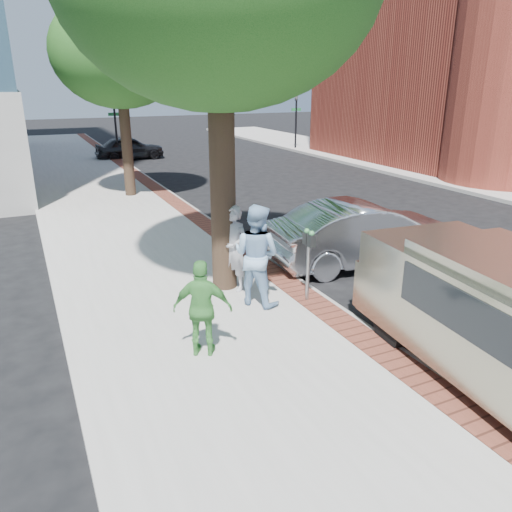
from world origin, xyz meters
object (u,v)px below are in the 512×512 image
sedan_silver (365,234)px  van (511,319)px  person_gray (234,248)px  person_green (203,309)px  person_officer (256,255)px  bg_car (130,148)px  parking_meter (309,250)px

sedan_silver → van: 5.41m
person_gray → person_green: bearing=-63.2°
person_officer → person_green: 2.17m
person_gray → van: van is taller
van → person_gray: bearing=121.1°
bg_car → van: 25.62m
bg_car → parking_meter: bearing=176.9°
person_gray → bg_car: 20.94m
person_officer → bg_car: bearing=-39.2°
person_officer → van: 4.52m
person_green → sedan_silver: 5.82m
person_officer → van: person_officer is taller
person_green → parking_meter: bearing=-129.3°
person_gray → sedan_silver: size_ratio=0.38×
person_officer → sedan_silver: 3.78m
bg_car → van: van is taller
person_gray → bg_car: bearing=144.2°
sedan_silver → van: size_ratio=0.85×
person_green → sedan_silver: person_green is taller
parking_meter → sedan_silver: size_ratio=0.31×
person_green → person_gray: bearing=-96.0°
parking_meter → sedan_silver: 3.03m
van → sedan_silver: bearing=80.8°
parking_meter → van: bearing=-72.1°
person_gray → person_green: 2.71m
person_gray → person_officer: bearing=-21.4°
person_green → bg_car: person_green is taller
person_officer → person_green: person_officer is taller
person_officer → bg_car: 21.75m
person_officer → parking_meter: bearing=-141.6°
bg_car → sedan_silver: bearing=-176.1°
person_officer → bg_car: size_ratio=0.52×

